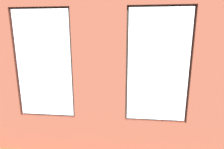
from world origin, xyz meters
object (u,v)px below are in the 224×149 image
(cup_ceramic, at_px, (113,91))
(potted_plant_by_left_couch, at_px, (173,85))
(media_console, at_px, (18,100))
(couch_left, at_px, (200,102))
(potted_plant_corner_near_left, at_px, (184,75))
(potted_plant_foreground_right, at_px, (57,75))
(tv_flatscreen, at_px, (16,79))
(coffee_table, at_px, (113,94))
(table_plant_small, at_px, (117,91))
(couch_by_window, at_px, (69,118))
(potted_plant_between_couches, at_px, (133,113))
(remote_silver, at_px, (99,93))

(cup_ceramic, xyz_separation_m, potted_plant_by_left_couch, (-2.10, -1.24, -0.11))
(media_console, bearing_deg, couch_left, -177.90)
(potted_plant_corner_near_left, bearing_deg, potted_plant_foreground_right, 0.60)
(potted_plant_corner_near_left, relative_size, potted_plant_by_left_couch, 2.18)
(media_console, distance_m, tv_flatscreen, 0.64)
(cup_ceramic, height_order, potted_plant_by_left_couch, potted_plant_by_left_couch)
(coffee_table, bearing_deg, table_plant_small, 130.03)
(table_plant_small, height_order, media_console, table_plant_small)
(couch_by_window, relative_size, potted_plant_between_couches, 2.66)
(remote_silver, bearing_deg, potted_plant_corner_near_left, 96.23)
(potted_plant_foreground_right, bearing_deg, remote_silver, 136.86)
(coffee_table, height_order, potted_plant_between_couches, potted_plant_between_couches)
(remote_silver, bearing_deg, table_plant_small, 62.27)
(remote_silver, bearing_deg, media_console, -111.18)
(couch_left, bearing_deg, cup_ceramic, -97.49)
(media_console, relative_size, potted_plant_between_couches, 1.70)
(coffee_table, distance_m, table_plant_small, 0.23)
(couch_by_window, height_order, media_console, couch_by_window)
(couch_left, relative_size, potted_plant_between_couches, 2.73)
(couch_by_window, relative_size, cup_ceramic, 24.21)
(table_plant_small, xyz_separation_m, remote_silver, (0.55, 0.00, -0.09))
(cup_ceramic, relative_size, tv_flatscreen, 0.08)
(cup_ceramic, xyz_separation_m, media_console, (2.90, 0.41, -0.24))
(couch_by_window, bearing_deg, coffee_table, -119.00)
(couch_by_window, height_order, table_plant_small, couch_by_window)
(couch_by_window, relative_size, table_plant_small, 10.87)
(table_plant_small, relative_size, potted_plant_foreground_right, 0.22)
(couch_by_window, xyz_separation_m, coffee_table, (-0.87, -1.58, 0.08))
(couch_by_window, bearing_deg, potted_plant_foreground_right, -63.53)
(remote_silver, xyz_separation_m, potted_plant_by_left_couch, (-2.54, -1.37, -0.08))
(couch_left, relative_size, potted_plant_corner_near_left, 1.68)
(couch_by_window, xyz_separation_m, remote_silver, (-0.43, -1.45, 0.14))
(media_console, height_order, potted_plant_corner_near_left, potted_plant_corner_near_left)
(potted_plant_by_left_couch, bearing_deg, couch_left, 105.34)
(remote_silver, bearing_deg, couch_left, 60.62)
(potted_plant_foreground_right, bearing_deg, coffee_table, 143.99)
(couch_by_window, xyz_separation_m, potted_plant_corner_near_left, (-3.52, -3.53, 0.29))
(potted_plant_between_couches, relative_size, potted_plant_foreground_right, 0.89)
(remote_silver, xyz_separation_m, potted_plant_foreground_right, (2.16, -2.02, 0.07))
(couch_left, distance_m, table_plant_small, 2.40)
(couch_by_window, xyz_separation_m, tv_flatscreen, (2.03, -1.17, 0.57))
(coffee_table, height_order, media_console, media_console)
(cup_ceramic, bearing_deg, coffee_table, 180.00)
(cup_ceramic, bearing_deg, media_console, 8.13)
(potted_plant_corner_near_left, xyz_separation_m, potted_plant_between_couches, (2.06, 3.48, -0.12))
(tv_flatscreen, distance_m, potted_plant_foreground_right, 2.35)
(cup_ceramic, relative_size, potted_plant_between_couches, 0.11)
(remote_silver, relative_size, media_console, 0.13)
(potted_plant_between_couches, xyz_separation_m, potted_plant_foreground_right, (3.18, -3.42, 0.04))
(couch_left, height_order, potted_plant_by_left_couch, couch_left)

